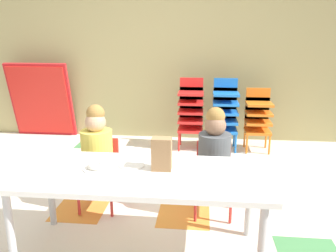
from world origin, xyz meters
name	(u,v)px	position (x,y,z in m)	size (l,w,h in m)	color
ground_plane	(132,214)	(0.01, -0.01, -0.01)	(5.49, 4.54, 0.02)	silver
back_wall	(162,53)	(0.00, 2.27, 1.20)	(5.49, 0.10, 2.41)	tan
craft_table	(139,180)	(0.18, -0.53, 0.55)	(1.69, 0.70, 0.60)	white
seated_child_near_camera	(97,148)	(-0.28, 0.05, 0.55)	(0.32, 0.32, 0.92)	red
seated_child_middle_seat	(214,152)	(0.69, 0.05, 0.55)	(0.34, 0.34, 0.92)	red
kid_chair_red_stack	(191,110)	(0.43, 1.78, 0.52)	(0.32, 0.30, 0.92)	red
kid_chair_blue_stack	(225,110)	(0.87, 1.78, 0.52)	(0.32, 0.30, 0.92)	blue
kid_chair_orange_stack	(258,116)	(1.29, 1.78, 0.46)	(0.32, 0.30, 0.80)	orange
folded_activity_table	(41,100)	(-1.74, 2.07, 0.54)	(0.90, 0.29, 1.09)	red
paper_bag_brown	(162,154)	(0.32, -0.47, 0.71)	(0.13, 0.09, 0.22)	#9E754C
paper_plate_near_edge	(97,169)	(-0.11, -0.51, 0.61)	(0.18, 0.18, 0.01)	white
paper_plate_center_table	(132,165)	(0.11, -0.42, 0.61)	(0.18, 0.18, 0.01)	white
donut_powdered_on_plate	(96,165)	(-0.11, -0.51, 0.63)	(0.12, 0.12, 0.04)	white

